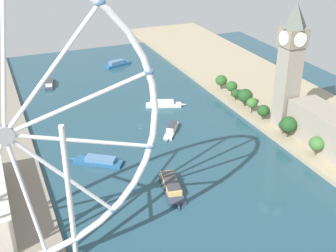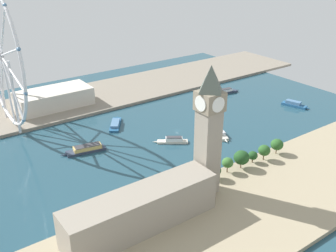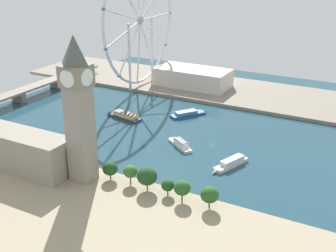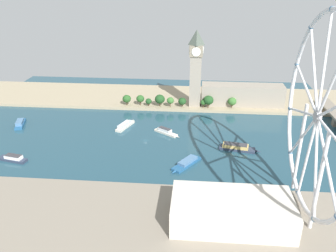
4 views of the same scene
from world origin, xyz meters
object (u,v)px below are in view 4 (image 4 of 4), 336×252
at_px(clock_tower, 196,67).
at_px(tour_boat_3, 166,132).
at_px(parliament_block, 242,95).
at_px(tour_boat_2, 13,158).
at_px(ferris_wheel, 317,117).
at_px(tour_boat_5, 125,125).
at_px(tour_boat_0, 187,163).
at_px(tour_boat_1, 20,123).
at_px(riverside_hall, 232,211).
at_px(tour_boat_4, 237,147).

relative_size(clock_tower, tour_boat_3, 3.19).
bearing_deg(parliament_block, tour_boat_2, -54.68).
relative_size(parliament_block, tour_boat_2, 3.18).
distance_m(ferris_wheel, tour_boat_5, 201.73).
bearing_deg(tour_boat_0, tour_boat_2, -53.18).
relative_size(clock_tower, tour_boat_0, 2.68).
bearing_deg(tour_boat_1, riverside_hall, -140.95).
bearing_deg(ferris_wheel, tour_boat_2, -101.68).
height_order(parliament_block, tour_boat_4, parliament_block).
relative_size(tour_boat_2, tour_boat_5, 0.92).
distance_m(clock_tower, riverside_hall, 213.44).
height_order(riverside_hall, tour_boat_1, riverside_hall).
height_order(parliament_block, tour_boat_5, parliament_block).
xyz_separation_m(clock_tower, tour_boat_1, (68.04, -181.63, -46.30)).
height_order(tour_boat_3, tour_boat_5, tour_boat_3).
bearing_deg(clock_tower, tour_boat_2, -47.39).
bearing_deg(tour_boat_3, ferris_wheel, -12.97).
relative_size(tour_boat_0, tour_boat_2, 1.09).
distance_m(riverside_hall, tour_boat_3, 144.17).
xyz_separation_m(clock_tower, tour_boat_3, (75.08, -27.28, -46.47)).
height_order(ferris_wheel, tour_boat_4, ferris_wheel).
bearing_deg(tour_boat_5, riverside_hall, -126.40).
height_order(parliament_block, tour_boat_2, parliament_block).
xyz_separation_m(ferris_wheel, tour_boat_4, (-83.60, -34.46, -65.36)).
bearing_deg(tour_boat_0, ferris_wheel, 90.89).
xyz_separation_m(parliament_block, tour_boat_1, (75.32, -237.40, -12.84)).
height_order(tour_boat_2, tour_boat_3, tour_boat_2).
xyz_separation_m(tour_boat_2, tour_boat_4, (-36.67, 192.57, 0.15)).
relative_size(tour_boat_3, tour_boat_5, 0.84).
distance_m(tour_boat_0, tour_boat_5, 97.33).
distance_m(tour_boat_1, tour_boat_2, 77.91).
bearing_deg(parliament_block, clock_tower, -82.57).
bearing_deg(tour_boat_4, parliament_block, 92.49).
bearing_deg(tour_boat_2, tour_boat_0, -166.16).
bearing_deg(tour_boat_4, riverside_hall, -86.97).
bearing_deg(tour_boat_2, tour_boat_4, -157.58).
distance_m(tour_boat_0, tour_boat_3, 63.83).
relative_size(tour_boat_0, tour_boat_5, 1.00).
bearing_deg(tour_boat_2, parliament_block, -133.04).
relative_size(tour_boat_0, tour_boat_4, 0.87).
height_order(tour_boat_1, tour_boat_3, tour_boat_1).
relative_size(clock_tower, tour_boat_4, 2.32).
relative_size(tour_boat_0, tour_boat_3, 1.19).
relative_size(ferris_wheel, tour_boat_3, 4.66).
distance_m(clock_tower, tour_boat_4, 120.36).
height_order(clock_tower, riverside_hall, clock_tower).
distance_m(clock_tower, tour_boat_0, 142.59).
xyz_separation_m(tour_boat_0, tour_boat_4, (-30.98, 44.34, 0.52)).
height_order(clock_tower, tour_boat_0, clock_tower).
bearing_deg(tour_boat_0, clock_tower, -147.20).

